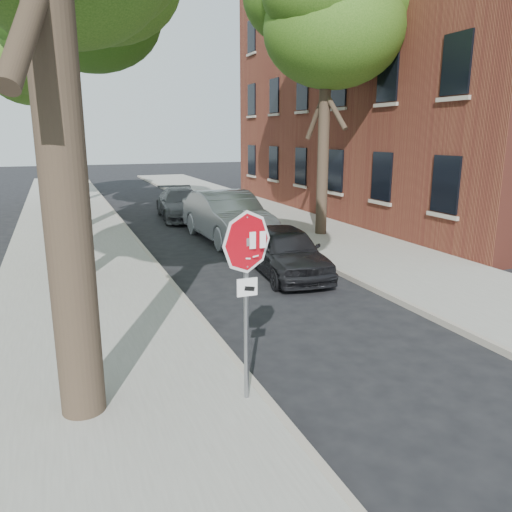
{
  "coord_description": "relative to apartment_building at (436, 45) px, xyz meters",
  "views": [
    {
      "loc": [
        -2.89,
        -5.83,
        3.65
      ],
      "look_at": [
        -0.46,
        0.25,
        2.05
      ],
      "focal_mm": 35.0,
      "sensor_mm": 36.0,
      "label": 1
    }
  ],
  "objects": [
    {
      "name": "tree_mid_b",
      "position": [
        -16.42,
        0.12,
        0.34
      ],
      "size": [
        5.88,
        5.46,
        10.36
      ],
      "color": "black",
      "rests_on": "sidewalk_left"
    },
    {
      "name": "curb_right",
      "position": [
        -10.05,
        -2.0,
        -7.59
      ],
      "size": [
        0.12,
        55.0,
        0.13
      ],
      "primitive_type": "cube",
      "color": "#9E9384",
      "rests_on": "ground"
    },
    {
      "name": "car_b",
      "position": [
        -11.4,
        -3.37,
        -6.8
      ],
      "size": [
        2.01,
        5.28,
        1.72
      ],
      "primitive_type": "imported",
      "rotation": [
        0.0,
        0.0,
        0.04
      ],
      "color": "gray",
      "rests_on": "ground"
    },
    {
      "name": "ground",
      "position": [
        -14.0,
        -14.0,
        -7.65
      ],
      "size": [
        120.0,
        120.0,
        0.0
      ],
      "primitive_type": "plane",
      "color": "black",
      "rests_on": "ground"
    },
    {
      "name": "sidewalk_right",
      "position": [
        -8.0,
        -2.0,
        -7.59
      ],
      "size": [
        4.0,
        55.0,
        0.12
      ],
      "primitive_type": "cube",
      "color": "gray",
      "rests_on": "ground"
    },
    {
      "name": "car_c",
      "position": [
        -11.81,
        1.82,
        -6.99
      ],
      "size": [
        2.24,
        4.7,
        1.32
      ],
      "primitive_type": "imported",
      "rotation": [
        0.0,
        0.0,
        -0.09
      ],
      "color": "#414246",
      "rests_on": "ground"
    },
    {
      "name": "curb_left",
      "position": [
        -14.45,
        -2.0,
        -7.59
      ],
      "size": [
        0.12,
        55.0,
        0.13
      ],
      "primitive_type": "cube",
      "color": "#9E9384",
      "rests_on": "ground"
    },
    {
      "name": "tree_right",
      "position": [
        -8.02,
        -3.89,
        -0.44
      ],
      "size": [
        5.29,
        4.91,
        9.33
      ],
      "color": "black",
      "rests_on": "sidewalk_right"
    },
    {
      "name": "sidewalk_left",
      "position": [
        -16.5,
        -2.0,
        -7.59
      ],
      "size": [
        4.0,
        55.0,
        0.12
      ],
      "primitive_type": "cube",
      "color": "gray",
      "rests_on": "ground"
    },
    {
      "name": "stop_sign",
      "position": [
        -14.7,
        -14.03,
        -5.71
      ],
      "size": [
        0.76,
        0.34,
        2.61
      ],
      "color": "gray",
      "rests_on": "sidewalk_left"
    },
    {
      "name": "tree_far",
      "position": [
        -16.72,
        7.11,
        -0.44
      ],
      "size": [
        5.29,
        4.91,
        9.33
      ],
      "color": "black",
      "rests_on": "sidewalk_left"
    },
    {
      "name": "apartment_building",
      "position": [
        0.0,
        0.0,
        0.0
      ],
      "size": [
        12.2,
        20.2,
        15.3
      ],
      "color": "maroon",
      "rests_on": "ground"
    },
    {
      "name": "car_a",
      "position": [
        -11.4,
        -8.21,
        -6.99
      ],
      "size": [
        1.94,
        4.02,
        1.32
      ],
      "primitive_type": "imported",
      "rotation": [
        0.0,
        0.0,
        -0.1
      ],
      "color": "black",
      "rests_on": "ground"
    }
  ]
}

